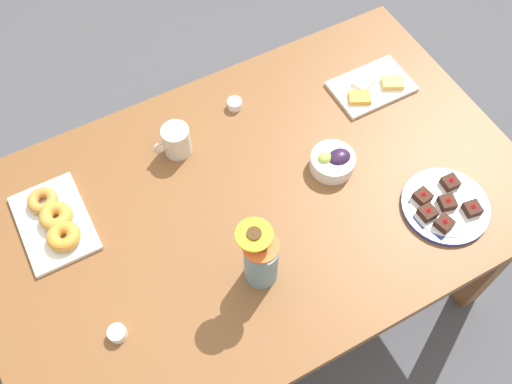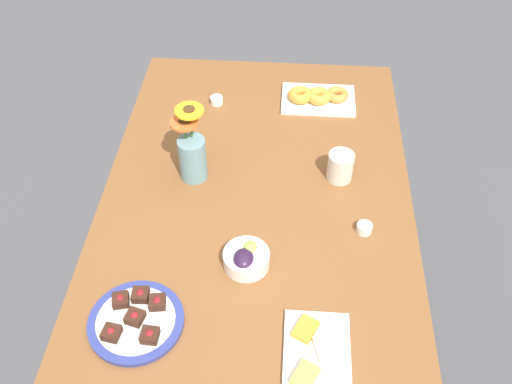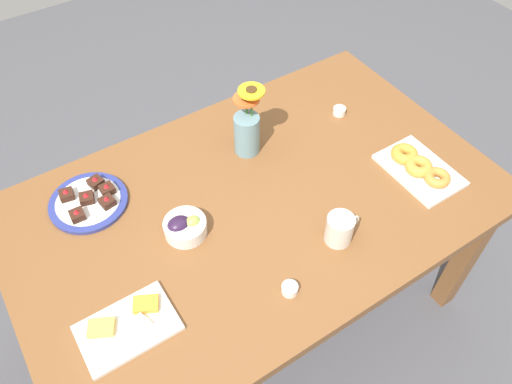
# 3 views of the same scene
# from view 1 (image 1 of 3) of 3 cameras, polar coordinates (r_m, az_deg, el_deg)

# --- Properties ---
(ground_plane) EXTENTS (6.00, 6.00, 0.00)m
(ground_plane) POSITION_cam_1_polar(r_m,az_deg,el_deg) (2.34, 0.00, -9.82)
(ground_plane) COLOR #4C4C51
(dining_table) EXTENTS (1.60, 1.00, 0.74)m
(dining_table) POSITION_cam_1_polar(r_m,az_deg,el_deg) (1.74, 0.00, -2.11)
(dining_table) COLOR brown
(dining_table) RESTS_ON ground_plane
(coffee_mug) EXTENTS (0.12, 0.09, 0.10)m
(coffee_mug) POSITION_cam_1_polar(r_m,az_deg,el_deg) (1.74, -7.99, 5.14)
(coffee_mug) COLOR beige
(coffee_mug) RESTS_ON dining_table
(grape_bowl) EXTENTS (0.13, 0.13, 0.07)m
(grape_bowl) POSITION_cam_1_polar(r_m,az_deg,el_deg) (1.72, 7.70, 3.07)
(grape_bowl) COLOR white
(grape_bowl) RESTS_ON dining_table
(cheese_platter) EXTENTS (0.26, 0.17, 0.03)m
(cheese_platter) POSITION_cam_1_polar(r_m,az_deg,el_deg) (1.95, 11.52, 10.28)
(cheese_platter) COLOR white
(cheese_platter) RESTS_ON dining_table
(croissant_platter) EXTENTS (0.19, 0.28, 0.05)m
(croissant_platter) POSITION_cam_1_polar(r_m,az_deg,el_deg) (1.71, -19.48, -2.73)
(croissant_platter) COLOR white
(croissant_platter) RESTS_ON dining_table
(jam_cup_honey) EXTENTS (0.05, 0.05, 0.03)m
(jam_cup_honey) POSITION_cam_1_polar(r_m,az_deg,el_deg) (1.54, -13.72, -13.55)
(jam_cup_honey) COLOR white
(jam_cup_honey) RESTS_ON dining_table
(jam_cup_berry) EXTENTS (0.05, 0.05, 0.03)m
(jam_cup_berry) POSITION_cam_1_polar(r_m,az_deg,el_deg) (1.86, -2.15, 8.82)
(jam_cup_berry) COLOR white
(jam_cup_berry) RESTS_ON dining_table
(dessert_plate) EXTENTS (0.26, 0.26, 0.05)m
(dessert_plate) POSITION_cam_1_polar(r_m,az_deg,el_deg) (1.73, 18.38, -1.29)
(dessert_plate) COLOR navy
(dessert_plate) RESTS_ON dining_table
(flower_vase) EXTENTS (0.11, 0.11, 0.27)m
(flower_vase) POSITION_cam_1_polar(r_m,az_deg,el_deg) (1.48, 0.48, -6.84)
(flower_vase) COLOR #6B939E
(flower_vase) RESTS_ON dining_table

